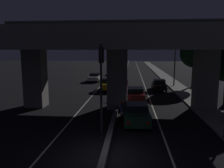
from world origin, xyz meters
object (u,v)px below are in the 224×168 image
motorcycle_blue_filtering_mid (124,94)px  car_dark_green_lead (136,113)px  motorcycle_white_filtering_near (122,112)px  car_dark_red_second (135,93)px  car_dark_red_third_oncoming (118,69)px  street_lamp (172,57)px  motorcycle_red_filtering_far (127,85)px  car_white_second_oncoming (95,77)px  traffic_light_left_of_median (101,75)px  car_taxi_yellow_lead_oncoming (109,84)px  car_black_third (159,85)px

motorcycle_blue_filtering_mid → car_dark_green_lead: bearing=-169.1°
motorcycle_white_filtering_near → motorcycle_blue_filtering_mid: bearing=2.4°
car_dark_red_second → car_dark_red_third_oncoming: size_ratio=0.97×
street_lamp → motorcycle_white_filtering_near: bearing=-112.3°
motorcycle_red_filtering_far → car_dark_green_lead: bearing=-172.4°
car_white_second_oncoming → motorcycle_red_filtering_far: 9.72m
street_lamp → motorcycle_red_filtering_far: bearing=-153.8°
traffic_light_left_of_median → car_taxi_yellow_lead_oncoming: traffic_light_left_of_median is taller
car_black_third → motorcycle_red_filtering_far: bearing=92.9°
car_dark_green_lead → car_white_second_oncoming: size_ratio=1.07×
traffic_light_left_of_median → motorcycle_blue_filtering_mid: size_ratio=3.23×
car_dark_green_lead → motorcycle_red_filtering_far: 14.01m
car_black_third → car_dark_red_third_oncoming: 21.24m
car_dark_red_second → motorcycle_blue_filtering_mid: motorcycle_blue_filtering_mid is taller
car_white_second_oncoming → motorcycle_blue_filtering_mid: (5.59, -14.10, -0.13)m
car_black_third → motorcycle_blue_filtering_mid: size_ratio=2.29×
car_dark_red_third_oncoming → motorcycle_blue_filtering_mid: car_dark_red_third_oncoming is taller
street_lamp → car_dark_red_third_oncoming: size_ratio=1.78×
car_dark_green_lead → motorcycle_blue_filtering_mid: car_dark_green_lead is taller
car_taxi_yellow_lead_oncoming → car_dark_red_third_oncoming: (-0.05, 20.68, 0.23)m
car_black_third → car_taxi_yellow_lead_oncoming: (-6.86, -0.59, 0.06)m
car_white_second_oncoming → motorcycle_white_filtering_near: 21.69m
car_taxi_yellow_lead_oncoming → car_white_second_oncoming: car_taxi_yellow_lead_oncoming is taller
traffic_light_left_of_median → car_dark_green_lead: bearing=49.2°
car_dark_red_third_oncoming → motorcycle_red_filtering_far: 20.27m
car_taxi_yellow_lead_oncoming → motorcycle_white_filtering_near: 12.80m
car_taxi_yellow_lead_oncoming → car_white_second_oncoming: (-3.32, 8.36, -0.05)m
car_dark_green_lead → car_taxi_yellow_lead_oncoming: car_taxi_yellow_lead_oncoming is taller
car_dark_red_third_oncoming → motorcycle_red_filtering_far: bearing=6.9°
car_dark_red_second → car_dark_red_third_oncoming: 26.29m
car_white_second_oncoming → car_dark_red_third_oncoming: size_ratio=0.98×
motorcycle_white_filtering_near → motorcycle_red_filtering_far: motorcycle_white_filtering_near is taller
traffic_light_left_of_median → car_dark_red_third_oncoming: bearing=92.0°
motorcycle_white_filtering_near → motorcycle_blue_filtering_mid: size_ratio=1.01×
motorcycle_red_filtering_far → car_black_third: bearing=-86.0°
street_lamp → car_black_third: bearing=-124.7°
traffic_light_left_of_median → motorcycle_blue_filtering_mid: 10.83m
street_lamp → car_dark_red_third_oncoming: 19.48m
car_dark_red_second → car_taxi_yellow_lead_oncoming: car_taxi_yellow_lead_oncoming is taller
car_dark_red_second → car_white_second_oncoming: car_white_second_oncoming is taller
car_black_third → motorcycle_red_filtering_far: (-4.36, -0.02, -0.12)m
car_dark_green_lead → car_white_second_oncoming: bearing=15.2°
traffic_light_left_of_median → car_dark_red_third_oncoming: (-1.25, 36.68, -2.89)m
traffic_light_left_of_median → motorcycle_white_filtering_near: bearing=71.2°
car_dark_red_second → motorcycle_red_filtering_far: size_ratio=2.28×
street_lamp → car_taxi_yellow_lead_oncoming: street_lamp is taller
traffic_light_left_of_median → motorcycle_blue_filtering_mid: traffic_light_left_of_median is taller
motorcycle_white_filtering_near → car_white_second_oncoming: bearing=16.8°
car_dark_red_second → motorcycle_white_filtering_near: size_ratio=2.23×
street_lamp → car_dark_green_lead: 18.49m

